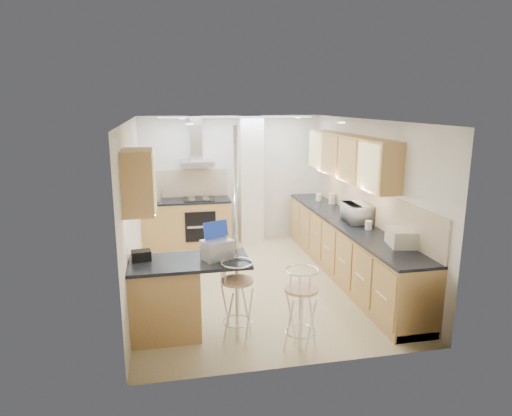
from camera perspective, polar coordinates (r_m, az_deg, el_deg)
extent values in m
plane|color=tan|center=(7.26, -0.05, -9.19)|extent=(4.80, 4.80, 0.00)
cube|color=white|center=(9.21, -3.05, 3.68)|extent=(3.60, 0.04, 2.50)
cube|color=white|center=(4.65, 5.93, -5.87)|extent=(3.60, 0.04, 2.50)
cube|color=white|center=(6.77, -15.15, -0.20)|extent=(0.04, 4.80, 2.50)
cube|color=white|center=(7.45, 13.64, 1.08)|extent=(0.04, 4.80, 2.50)
cube|color=white|center=(6.73, -0.05, 10.93)|extent=(3.60, 4.80, 0.02)
cube|color=#BD854B|center=(7.64, 11.47, 6.27)|extent=(0.34, 3.00, 0.72)
cube|color=#BD854B|center=(5.31, -14.52, 3.21)|extent=(0.34, 0.62, 0.72)
cube|color=beige|center=(7.46, 13.51, 0.55)|extent=(0.03, 4.40, 0.56)
cube|color=beige|center=(9.12, -8.95, 2.99)|extent=(1.70, 0.03, 0.56)
cube|color=white|center=(9.07, -0.67, 3.55)|extent=(0.45, 0.40, 2.50)
cube|color=silver|center=(8.83, -7.35, 5.61)|extent=(0.62, 0.48, 0.08)
cube|color=silver|center=(8.93, -7.50, 8.53)|extent=(0.22, 0.20, 0.88)
cylinder|color=white|center=(5.41, -2.47, -3.05)|extent=(0.05, 0.05, 2.50)
cube|color=black|center=(8.71, -6.94, -2.34)|extent=(0.58, 0.02, 0.58)
cube|color=black|center=(8.90, -7.19, 1.13)|extent=(0.58, 0.50, 0.02)
cube|color=tan|center=(8.50, -2.53, 11.27)|extent=(2.80, 0.35, 0.02)
cube|color=#BD854B|center=(7.54, 11.24, -5.04)|extent=(0.60, 4.40, 0.88)
cube|color=black|center=(7.41, 11.40, -1.66)|extent=(0.63, 4.40, 0.04)
cube|color=#BD854B|center=(9.00, -8.69, -1.96)|extent=(1.70, 0.60, 0.88)
cube|color=black|center=(8.89, -8.80, 0.90)|extent=(1.70, 0.63, 0.04)
cube|color=#BD854B|center=(5.63, -8.49, -11.21)|extent=(1.35, 0.62, 0.90)
cube|color=black|center=(5.46, -8.66, -6.70)|extent=(1.47, 0.72, 0.04)
imported|color=silver|center=(7.28, 12.53, -0.61)|extent=(0.37, 0.54, 0.30)
cube|color=#A6A9AE|center=(5.43, -4.86, -5.19)|extent=(0.41, 0.37, 0.23)
cube|color=black|center=(5.54, -14.16, -5.79)|extent=(0.24, 0.19, 0.12)
cylinder|color=beige|center=(8.54, 9.48, 1.20)|extent=(0.14, 0.14, 0.20)
cylinder|color=beige|center=(8.77, 7.85, 1.37)|extent=(0.14, 0.14, 0.14)
cylinder|color=#BAAD95|center=(7.36, 11.83, -0.86)|extent=(0.18, 0.18, 0.19)
cylinder|color=silver|center=(6.93, 13.89, -2.09)|extent=(0.11, 0.11, 0.13)
cube|color=beige|center=(6.26, 17.79, -3.52)|extent=(0.41, 0.48, 0.22)
cylinder|color=silver|center=(8.82, -12.17, 1.59)|extent=(0.16, 0.16, 0.24)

